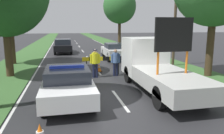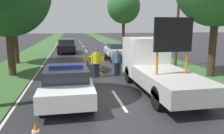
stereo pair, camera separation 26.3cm
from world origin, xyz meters
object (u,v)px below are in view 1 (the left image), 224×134
Objects in this scene: traffic_cone_near_police at (99,68)px; queued_car_van_white at (114,51)px; road_barrier at (103,60)px; police_car at (68,83)px; utility_pole at (175,21)px; work_truck at (154,65)px; queued_car_sedan_black at (63,46)px; pedestrian_civilian at (116,60)px; traffic_cone_near_truck at (40,134)px; roadside_tree_mid_left at (120,6)px; traffic_cone_centre_front at (52,76)px; police_officer at (95,61)px.

traffic_cone_near_police is 5.45m from queued_car_van_white.
road_barrier is at bearing 70.71° from queued_car_van_white.
utility_pole is at bearing 35.62° from police_car.
queued_car_sedan_black is (-4.34, 15.08, -0.32)m from work_truck.
police_car is at bearing -102.97° from pedestrian_civilian.
police_car is 4.87m from pedestrian_civilian.
traffic_cone_near_truck is 13.25m from utility_pole.
queued_car_van_white is 0.66× the size of utility_pole.
pedestrian_civilian reaches higher than queued_car_van_white.
roadside_tree_mid_left reaches higher than pedestrian_civilian.
police_car is 23.83m from roadside_tree_mid_left.
traffic_cone_centre_front is at bearing 52.48° from queued_car_van_white.
police_car is 8.76× the size of traffic_cone_near_police.
traffic_cone_centre_front is at bearing -166.46° from road_barrier.
roadside_tree_mid_left is (8.57, 18.38, 5.40)m from traffic_cone_centre_front.
work_truck is 11.54× the size of traffic_cone_near_police.
queued_car_van_white is at bearing 128.32° from queued_car_sedan_black.
work_truck reaches higher than queued_car_sedan_black.
road_barrier is 4.40× the size of traffic_cone_near_truck.
work_truck is at bearing 106.04° from queued_car_sedan_black.
traffic_cone_centre_front is 0.08× the size of utility_pole.
police_car is 0.76× the size of work_truck.
police_car is 4.25m from work_truck.
queued_car_sedan_black is (0.56, 19.29, 0.53)m from traffic_cone_near_truck.
pedestrian_civilian reaches higher than police_car.
roadside_tree_mid_left reaches higher than utility_pole.
queued_car_sedan_black is at bearing 128.16° from pedestrian_civilian.
roadside_tree_mid_left is at bearing 71.37° from traffic_cone_near_truck.
traffic_cone_near_truck is (-0.77, -3.28, -0.46)m from police_car.
traffic_cone_near_truck reaches higher than traffic_cone_centre_front.
work_truck is 15.70m from queued_car_sedan_black.
utility_pole reaches higher than traffic_cone_centre_front.
police_officer is at bearing -158.15° from utility_pole.
road_barrier is 0.31× the size of roadside_tree_mid_left.
police_officer is at bearing -106.56° from traffic_cone_near_police.
road_barrier is 6.44m from queued_car_van_white.
queued_car_sedan_black is at bearing 87.14° from traffic_cone_centre_front.
utility_pole is at bearing -89.32° from roadside_tree_mid_left.
work_truck is 6.89m from utility_pole.
traffic_cone_near_truck is at bearing -105.86° from police_car.
police_car reaches higher than traffic_cone_near_police.
roadside_tree_mid_left reaches higher than traffic_cone_centre_front.
police_officer is (1.64, 3.73, 0.26)m from police_car.
road_barrier is 8.09m from traffic_cone_near_truck.
pedestrian_civilian is 19.31m from roadside_tree_mid_left.
utility_pole is (7.93, 6.25, 2.57)m from police_car.
police_car is at bearing 67.30° from queued_car_van_white.
queued_car_sedan_black is at bearing -53.11° from police_officer.
pedestrian_civilian reaches higher than queued_car_sedan_black.
traffic_cone_centre_front is at bearing -149.71° from traffic_cone_near_police.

